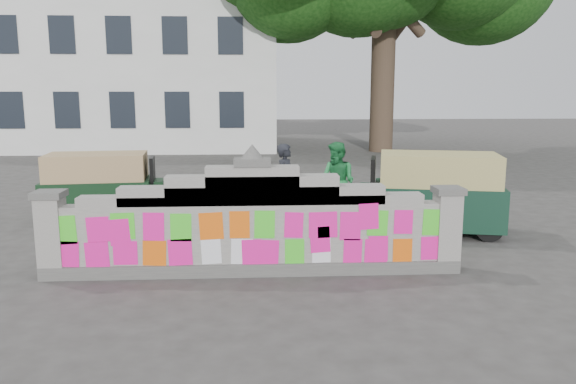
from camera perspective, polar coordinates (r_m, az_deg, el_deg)
The scene contains 8 objects.
ground at distance 8.82m, azimuth -3.52°, elevation -8.24°, with size 100.00×100.00×0.00m, color #383533.
parapet_wall at distance 8.60m, azimuth -3.57°, elevation -3.51°, with size 6.48×0.44×2.01m.
building at distance 31.19m, azimuth -16.75°, elevation 11.97°, with size 16.00×10.00×8.90m.
cyclist_bike at distance 11.18m, azimuth -0.19°, elevation -1.87°, with size 0.60×1.72×0.90m, color black.
cyclist_rider at distance 11.12m, azimuth -0.19°, elevation -0.29°, with size 0.56×0.37×1.53m, color black.
pedestrian at distance 12.11m, azimuth 5.06°, elevation 1.00°, with size 0.84×0.65×1.73m, color #248442.
rickshaw_left at distance 12.95m, azimuth -18.44°, elevation 0.64°, with size 2.70×1.45×1.46m.
rickshaw_right at distance 11.50m, azimuth 14.59°, elevation 0.02°, with size 2.96×1.85×1.59m.
Camera 1 is at (0.05, -8.37, 2.77)m, focal length 35.00 mm.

